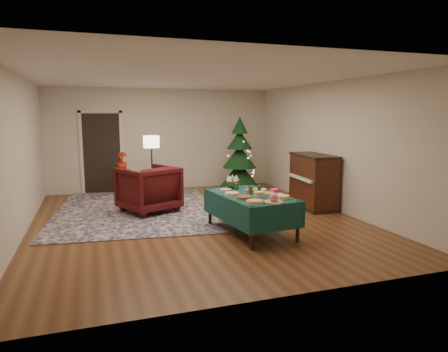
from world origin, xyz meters
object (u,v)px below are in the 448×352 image
object	(u,v)px
buffet_table	(251,202)
potted_plant	(122,165)
gift_box	(275,191)
side_table	(123,184)
christmas_tree	(239,158)
piano	(313,181)
armchair	(148,187)
floor_lamp	(151,146)

from	to	relation	value
buffet_table	potted_plant	size ratio (longest dim) A/B	4.17
gift_box	side_table	xyz separation A→B (m)	(-2.23, 3.95, -0.39)
christmas_tree	piano	world-z (taller)	christmas_tree
gift_box	piano	bearing A→B (deg)	41.75
armchair	side_table	xyz separation A→B (m)	(-0.38, 1.81, -0.21)
gift_box	potted_plant	world-z (taller)	potted_plant
armchair	floor_lamp	size ratio (longest dim) A/B	0.70
buffet_table	gift_box	size ratio (longest dim) A/B	17.12
armchair	potted_plant	size ratio (longest dim) A/B	2.43
buffet_table	gift_box	distance (m)	0.45
armchair	side_table	distance (m)	1.86
side_table	potted_plant	distance (m)	0.47
floor_lamp	potted_plant	world-z (taller)	floor_lamp
potted_plant	piano	distance (m)	4.60
side_table	potted_plant	xyz separation A→B (m)	(0.00, 0.00, 0.47)
buffet_table	christmas_tree	world-z (taller)	christmas_tree
potted_plant	piano	bearing A→B (deg)	-33.07
buffet_table	floor_lamp	xyz separation A→B (m)	(-1.19, 3.21, 0.76)
buffet_table	armchair	bearing A→B (deg)	124.76
side_table	christmas_tree	xyz separation A→B (m)	(2.98, -0.27, 0.56)
side_table	potted_plant	world-z (taller)	potted_plant
christmas_tree	piano	xyz separation A→B (m)	(0.87, -2.24, -0.31)
side_table	christmas_tree	distance (m)	3.05
potted_plant	floor_lamp	bearing A→B (deg)	-47.00
gift_box	potted_plant	xyz separation A→B (m)	(-2.23, 3.95, 0.08)
potted_plant	armchair	bearing A→B (deg)	-78.15
buffet_table	side_table	distance (m)	4.29
buffet_table	piano	size ratio (longest dim) A/B	1.31
potted_plant	christmas_tree	xyz separation A→B (m)	(2.98, -0.27, 0.09)
buffet_table	potted_plant	world-z (taller)	potted_plant
potted_plant	christmas_tree	world-z (taller)	christmas_tree
gift_box	piano	size ratio (longest dim) A/B	0.08
gift_box	floor_lamp	distance (m)	3.70
floor_lamp	christmas_tree	world-z (taller)	christmas_tree
buffet_table	gift_box	bearing A→B (deg)	-9.50
armchair	floor_lamp	bearing A→B (deg)	-127.18
buffet_table	piano	bearing A→B (deg)	34.12
buffet_table	piano	xyz separation A→B (m)	(2.03, 1.38, 0.03)
potted_plant	gift_box	bearing A→B (deg)	-60.56
floor_lamp	potted_plant	distance (m)	1.05
buffet_table	potted_plant	bearing A→B (deg)	115.10
side_table	piano	distance (m)	4.60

